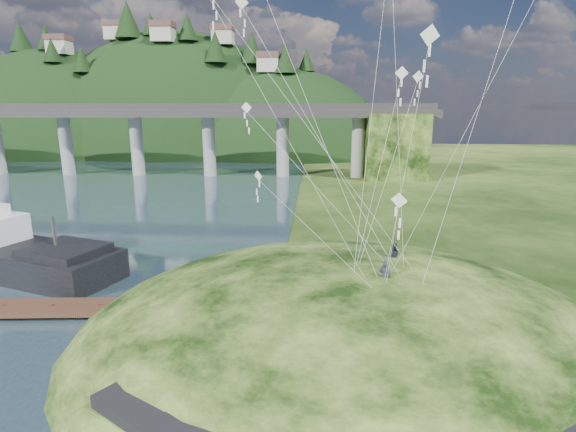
{
  "coord_description": "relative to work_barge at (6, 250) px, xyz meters",
  "views": [
    {
      "loc": [
        5.81,
        -23.75,
        14.24
      ],
      "look_at": [
        4.0,
        6.0,
        7.0
      ],
      "focal_mm": 28.0,
      "sensor_mm": 36.0,
      "label": 1
    }
  ],
  "objects": [
    {
      "name": "ground",
      "position": [
        21.51,
        -12.57,
        -1.89
      ],
      "size": [
        320.0,
        320.0,
        0.0
      ],
      "primitive_type": "plane",
      "color": "black",
      "rests_on": "ground"
    },
    {
      "name": "grass_hill",
      "position": [
        29.51,
        -10.57,
        -3.39
      ],
      "size": [
        36.0,
        32.0,
        13.0
      ],
      "color": "black",
      "rests_on": "ground"
    },
    {
      "name": "bridge",
      "position": [
        -4.95,
        57.49,
        7.82
      ],
      "size": [
        160.0,
        11.0,
        15.0
      ],
      "color": "#2D2B2B",
      "rests_on": "ground"
    },
    {
      "name": "far_ridge",
      "position": [
        -22.07,
        109.6,
        -9.33
      ],
      "size": [
        153.0,
        70.0,
        94.5
      ],
      "color": "black",
      "rests_on": "ground"
    },
    {
      "name": "work_barge",
      "position": [
        0.0,
        0.0,
        0.0
      ],
      "size": [
        22.29,
        12.53,
        7.54
      ],
      "color": "black",
      "rests_on": "ground"
    },
    {
      "name": "wooden_dock",
      "position": [
        12.35,
        -7.92,
        -1.39
      ],
      "size": [
        16.02,
        3.86,
        1.13
      ],
      "color": "#3E2419",
      "rests_on": "ground"
    },
    {
      "name": "kite_flyers",
      "position": [
        32.04,
        -9.74,
        3.95
      ],
      "size": [
        1.95,
        4.55,
        2.01
      ],
      "color": "#272A35",
      "rests_on": "ground"
    },
    {
      "name": "kite_swarm",
      "position": [
        28.46,
        -8.87,
        16.03
      ],
      "size": [
        18.8,
        16.78,
        20.23
      ],
      "color": "white",
      "rests_on": "ground"
    }
  ]
}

